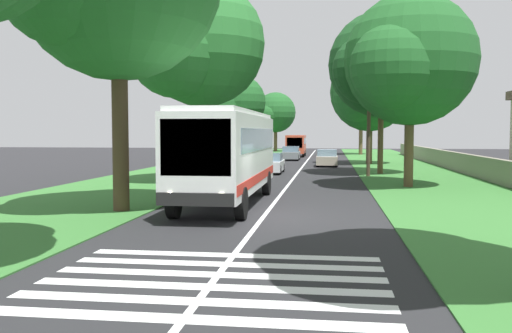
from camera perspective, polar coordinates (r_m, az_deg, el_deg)
ground at (r=19.04m, az=0.75°, el=-5.23°), size 160.00×160.00×0.00m
grass_verge_left at (r=35.38m, az=-9.60°, el=-1.16°), size 120.00×8.00×0.04m
grass_verge_right at (r=34.33m, az=17.56°, el=-1.42°), size 120.00×8.00×0.04m
centre_line at (r=33.89m, az=3.77°, el=-1.36°), size 110.00×0.16×0.01m
coach_bus at (r=22.27m, az=-2.87°, el=1.59°), size 11.16×2.62×3.73m
zebra_crossing at (r=11.11m, az=-4.39°, el=-11.64°), size 4.95×6.80×0.01m
trailing_car_0 at (r=39.16m, az=1.47°, el=0.29°), size 4.30×1.78×1.43m
trailing_car_1 at (r=47.50m, az=7.33°, el=0.84°), size 4.30×1.78×1.43m
trailing_car_2 at (r=57.41m, az=3.62°, el=1.33°), size 4.30×1.78×1.43m
trailing_minibus_0 at (r=65.64m, az=4.16°, el=2.38°), size 6.00×2.14×2.53m
roadside_tree_left_2 at (r=50.98m, az=-1.94°, el=6.45°), size 5.92×5.01×8.09m
roadside_tree_left_3 at (r=82.26m, az=1.97°, el=5.48°), size 7.06×5.93×8.73m
roadside_tree_left_4 at (r=32.98m, az=-5.97°, el=12.01°), size 9.17×7.41×11.60m
roadside_tree_right_1 at (r=30.42m, az=15.27°, el=10.16°), size 8.29×6.85×10.05m
roadside_tree_right_2 at (r=39.35m, az=12.54°, el=9.96°), size 8.55×7.24×11.11m
roadside_tree_right_3 at (r=71.79m, az=10.65°, el=7.89°), size 7.04×6.00×11.51m
roadside_tree_right_4 at (r=51.31m, az=11.45°, el=7.36°), size 8.26×7.15×10.07m
utility_pole at (r=36.67m, az=11.56°, el=5.38°), size 0.24×1.40×7.87m
roadside_wall at (r=39.86m, az=21.15°, el=0.19°), size 70.00×0.40×1.37m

